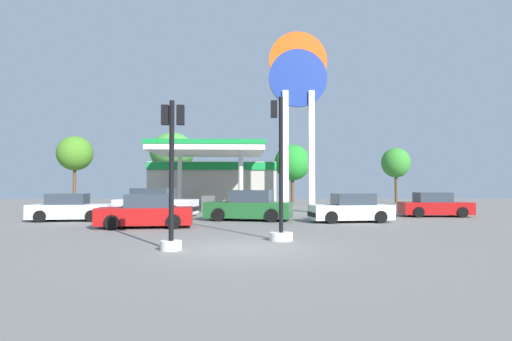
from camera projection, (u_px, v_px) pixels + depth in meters
ground_plane at (242, 248)px, 12.40m from camera, size 90.00×90.00×0.00m
gas_station at (213, 180)px, 35.23m from camera, size 10.16×12.48×4.69m
station_pole_sign at (298, 97)px, 29.60m from camera, size 4.03×0.56×12.44m
car_0 at (351, 209)px, 21.32m from camera, size 4.09×2.08×1.42m
car_1 at (435, 206)px, 25.05m from camera, size 4.05×2.03×1.41m
car_2 at (249, 207)px, 22.32m from camera, size 4.71×2.81×1.58m
car_3 at (70, 208)px, 22.00m from camera, size 4.06×2.11×1.40m
car_4 at (156, 204)px, 25.11m from camera, size 4.90×2.78×1.66m
car_5 at (146, 212)px, 18.55m from camera, size 4.17×2.13×1.44m
traffic_signal_0 at (172, 184)px, 12.21m from camera, size 0.65×0.66×4.24m
traffic_signal_1 at (280, 198)px, 14.28m from camera, size 0.78×0.78×4.78m
tree_0 at (75, 154)px, 42.25m from camera, size 3.45×3.45×6.65m
tree_1 at (172, 152)px, 41.60m from camera, size 4.31×4.31×6.94m
tree_2 at (292, 163)px, 43.41m from camera, size 3.62×3.62×5.93m
tree_3 at (396, 163)px, 43.87m from camera, size 2.92×2.92×5.65m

